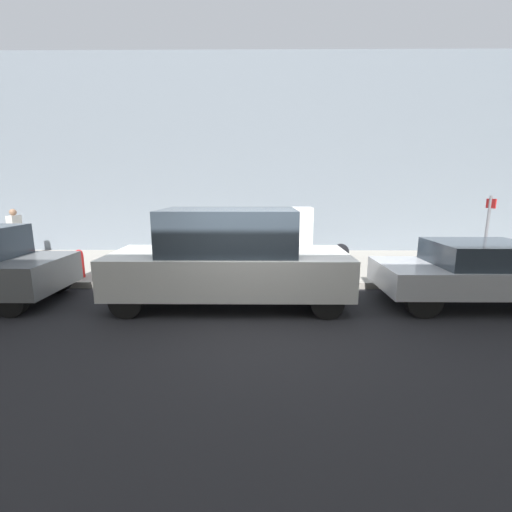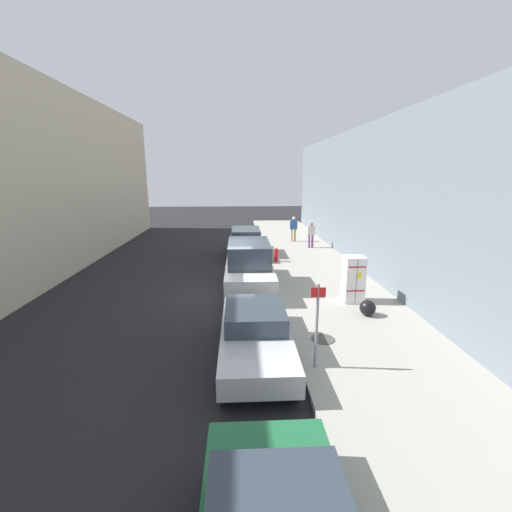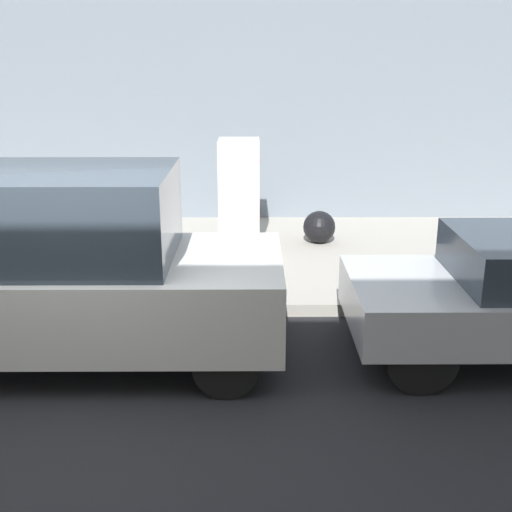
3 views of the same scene
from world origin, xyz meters
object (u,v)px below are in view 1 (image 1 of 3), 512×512
at_px(pedestrian_standing_near, 15,229).
at_px(parked_van_white, 229,258).
at_px(street_sign_post, 486,233).
at_px(fire_hydrant, 80,263).
at_px(discarded_refrigerator, 301,234).
at_px(parked_sedan_silver, 486,272).
at_px(trash_bag, 341,252).

bearing_deg(pedestrian_standing_near, parked_van_white, -102.04).
relative_size(street_sign_post, fire_hydrant, 2.89).
xyz_separation_m(discarded_refrigerator, parked_sedan_silver, (3.92, 3.63, -0.31)).
distance_m(fire_hydrant, pedestrian_standing_near, 4.53).
bearing_deg(pedestrian_standing_near, street_sign_post, -84.21).
xyz_separation_m(street_sign_post, trash_bag, (-2.53, -3.14, -0.98)).
distance_m(trash_bag, parked_sedan_silver, 4.62).
xyz_separation_m(street_sign_post, parked_van_white, (1.48, -6.56, -0.37)).
bearing_deg(parked_sedan_silver, trash_bag, -150.58).
relative_size(pedestrian_standing_near, parked_van_white, 0.33).
bearing_deg(street_sign_post, parked_sedan_silver, -30.45).
height_order(parked_van_white, parked_sedan_silver, parked_van_white).
height_order(street_sign_post, pedestrian_standing_near, street_sign_post).
height_order(trash_bag, pedestrian_standing_near, pedestrian_standing_near).
relative_size(fire_hydrant, pedestrian_standing_near, 0.45).
bearing_deg(street_sign_post, trash_bag, -128.88).
xyz_separation_m(pedestrian_standing_near, parked_sedan_silver, (4.35, 13.50, -0.40)).
distance_m(pedestrian_standing_near, parked_van_white, 8.95).
xyz_separation_m(fire_hydrant, trash_bag, (-2.36, 7.65, -0.12)).
xyz_separation_m(trash_bag, parked_van_white, (4.01, -3.42, 0.61)).
bearing_deg(discarded_refrigerator, pedestrian_standing_near, -92.49).
bearing_deg(trash_bag, pedestrian_standing_near, -91.73).
bearing_deg(street_sign_post, parked_van_white, -77.25).
height_order(pedestrian_standing_near, parked_sedan_silver, pedestrian_standing_near).
height_order(pedestrian_standing_near, parked_van_white, parked_van_white).
relative_size(street_sign_post, parked_van_white, 0.43).
bearing_deg(pedestrian_standing_near, trash_bag, -74.66).
height_order(trash_bag, parked_van_white, parked_van_white).
distance_m(discarded_refrigerator, parked_sedan_silver, 5.35).
height_order(street_sign_post, parked_van_white, street_sign_post).
bearing_deg(parked_sedan_silver, parked_van_white, -90.00).
relative_size(discarded_refrigerator, parked_sedan_silver, 0.37).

